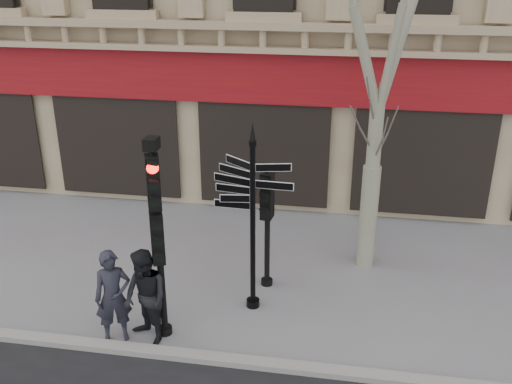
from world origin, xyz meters
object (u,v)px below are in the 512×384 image
at_px(traffic_signal_main, 157,217).
at_px(pedestrian_a, 113,297).
at_px(pedestrian_b, 145,298).
at_px(fingerpost, 253,188).
at_px(traffic_signal_secondary, 267,208).

bearing_deg(traffic_signal_main, pedestrian_a, 177.01).
height_order(traffic_signal_main, pedestrian_b, traffic_signal_main).
height_order(fingerpost, pedestrian_b, fingerpost).
relative_size(traffic_signal_secondary, pedestrian_a, 1.43).
distance_m(traffic_signal_secondary, pedestrian_b, 2.99).
bearing_deg(pedestrian_b, fingerpost, 77.92).
bearing_deg(traffic_signal_main, fingerpost, 15.17).
height_order(fingerpost, traffic_signal_main, fingerpost).
height_order(traffic_signal_secondary, pedestrian_a, traffic_signal_secondary).
bearing_deg(traffic_signal_secondary, traffic_signal_main, -121.40).
bearing_deg(fingerpost, pedestrian_b, -126.92).
xyz_separation_m(fingerpost, pedestrian_b, (-1.65, -1.39, -1.61)).
xyz_separation_m(traffic_signal_main, traffic_signal_secondary, (1.58, 1.97, -0.60)).
relative_size(traffic_signal_main, pedestrian_b, 2.08).
xyz_separation_m(traffic_signal_main, pedestrian_a, (-0.80, -0.29, -1.48)).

